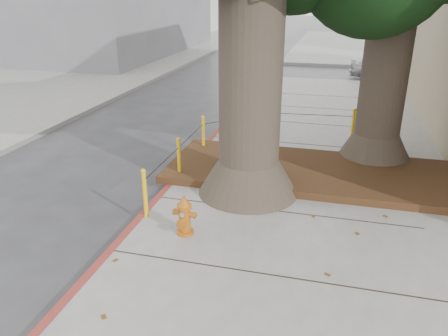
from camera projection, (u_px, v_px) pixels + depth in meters
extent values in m
plane|color=#28282B|center=(231.00, 277.00, 6.60)|extent=(140.00, 140.00, 0.00)
cube|color=slate|center=(407.00, 47.00, 32.02)|extent=(16.00, 20.00, 0.15)
cube|color=maroon|center=(168.00, 190.00, 9.27)|extent=(0.14, 26.00, 0.16)
cube|color=black|center=(311.00, 172.00, 9.79)|extent=(6.40, 2.60, 0.16)
cone|color=#4C3F33|center=(248.00, 176.00, 8.90)|extent=(2.04, 2.04, 0.70)
cylinder|color=#4C3F33|center=(251.00, 76.00, 8.12)|extent=(1.20, 1.20, 4.22)
cone|color=#4C3F33|center=(375.00, 147.00, 10.53)|extent=(1.77, 1.77, 0.70)
cylinder|color=#4C3F33|center=(385.00, 71.00, 9.83)|extent=(1.04, 1.04, 3.84)
cylinder|color=yellow|center=(145.00, 194.00, 7.89)|extent=(0.08, 0.08, 0.90)
sphere|color=yellow|center=(143.00, 171.00, 7.71)|extent=(0.09, 0.09, 0.09)
cylinder|color=yellow|center=(179.00, 159.00, 9.50)|extent=(0.08, 0.08, 0.90)
sphere|color=yellow|center=(178.00, 140.00, 9.32)|extent=(0.09, 0.09, 0.09)
cylinder|color=yellow|center=(203.00, 134.00, 11.11)|extent=(0.08, 0.08, 0.90)
sphere|color=yellow|center=(203.00, 117.00, 10.94)|extent=(0.09, 0.09, 0.09)
cylinder|color=yellow|center=(271.00, 122.00, 12.10)|extent=(0.08, 0.08, 0.90)
sphere|color=yellow|center=(272.00, 107.00, 11.93)|extent=(0.09, 0.09, 0.09)
cylinder|color=yellow|center=(353.00, 126.00, 11.77)|extent=(0.08, 0.08, 0.90)
sphere|color=yellow|center=(355.00, 110.00, 11.60)|extent=(0.09, 0.09, 0.09)
cylinder|color=black|center=(163.00, 162.00, 8.59)|extent=(0.02, 1.80, 0.02)
cylinder|color=black|center=(192.00, 135.00, 10.20)|extent=(0.02, 1.80, 0.02)
cylinder|color=black|center=(239.00, 118.00, 11.50)|extent=(1.51, 1.51, 0.02)
cylinder|color=black|center=(312.00, 115.00, 11.83)|extent=(2.20, 0.22, 0.02)
cylinder|color=#B85D12|center=(185.00, 232.00, 7.48)|extent=(0.32, 0.32, 0.05)
cylinder|color=#B85D12|center=(185.00, 219.00, 7.39)|extent=(0.22, 0.22, 0.46)
cylinder|color=#B85D12|center=(184.00, 207.00, 7.30)|extent=(0.29, 0.29, 0.06)
cone|color=#B85D12|center=(184.00, 202.00, 7.26)|extent=(0.27, 0.27, 0.13)
cylinder|color=#B85D12|center=(184.00, 198.00, 7.23)|extent=(0.06, 0.06, 0.05)
cylinder|color=#B85D12|center=(178.00, 212.00, 7.38)|extent=(0.14, 0.09, 0.08)
cylinder|color=#B85D12|center=(191.00, 215.00, 7.31)|extent=(0.14, 0.09, 0.08)
cylinder|color=#B85D12|center=(182.00, 222.00, 7.29)|extent=(0.13, 0.14, 0.12)
cube|color=#5999D8|center=(182.00, 215.00, 7.25)|extent=(0.06, 0.01, 0.06)
imported|color=#A7A8AC|center=(386.00, 67.00, 20.80)|extent=(3.44, 1.49, 1.15)
imported|color=black|center=(107.00, 53.00, 24.69)|extent=(2.32, 4.78, 1.34)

